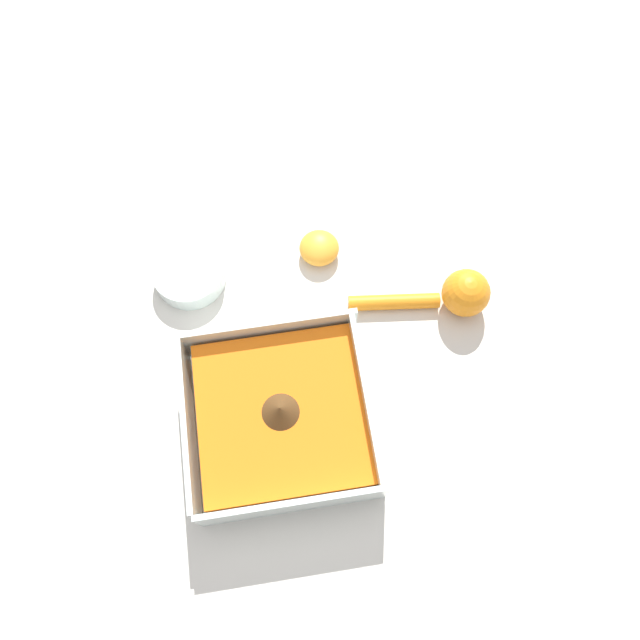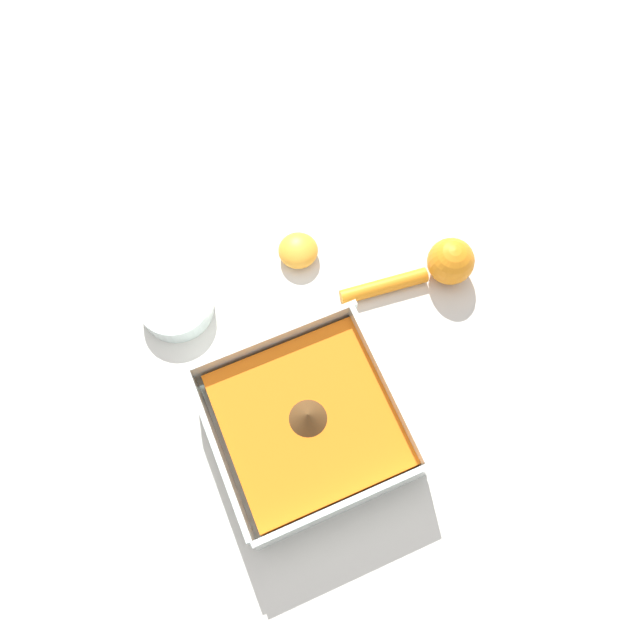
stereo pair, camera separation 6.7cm
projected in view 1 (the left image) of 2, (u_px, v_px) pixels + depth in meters
The scene contains 5 objects.
ground_plane at pixel (278, 382), 0.71m from camera, with size 4.00×4.00×0.00m, color beige.
square_dish at pixel (278, 417), 0.67m from camera, with size 0.19×0.19×0.07m.
spice_bowl at pixel (189, 274), 0.75m from camera, with size 0.09×0.09×0.03m.
lemon_squeezer at pixel (454, 294), 0.73m from camera, with size 0.16×0.06×0.06m.
lemon_half at pixel (319, 248), 0.76m from camera, with size 0.05×0.05×0.03m.
Camera 1 is at (-0.02, 0.21, 0.69)m, focal length 35.00 mm.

